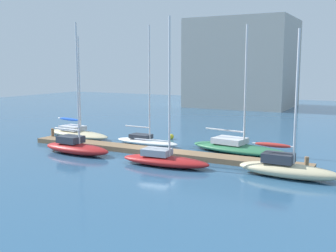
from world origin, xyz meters
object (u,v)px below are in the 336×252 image
sailboat_1 (76,147)px  harbor_building_distant (243,64)px  mooring_buoy_yellow (171,137)px  sailboat_0 (77,132)px  sailboat_3 (164,159)px  sailboat_4 (238,147)px  sailboat_2 (146,140)px  sailboat_5 (287,168)px

sailboat_1 → harbor_building_distant: 44.42m
mooring_buoy_yellow → harbor_building_distant: size_ratio=0.03×
mooring_buoy_yellow → sailboat_0: bearing=-159.1°
sailboat_1 → mooring_buoy_yellow: bearing=71.5°
sailboat_0 → sailboat_3: bearing=-16.6°
harbor_building_distant → mooring_buoy_yellow: bearing=-83.0°
sailboat_1 → sailboat_4: size_ratio=1.01×
sailboat_2 → mooring_buoy_yellow: (0.67, 3.53, -0.22)m
sailboat_0 → sailboat_4: size_ratio=0.96×
sailboat_0 → sailboat_5: size_ratio=1.06×
sailboat_2 → sailboat_4: sailboat_2 is taller
sailboat_1 → mooring_buoy_yellow: sailboat_1 is taller
sailboat_5 → harbor_building_distant: 46.86m
sailboat_1 → mooring_buoy_yellow: size_ratio=20.28×
sailboat_3 → sailboat_5: bearing=3.1°
sailboat_4 → sailboat_5: size_ratio=1.11×
sailboat_2 → harbor_building_distant: 38.82m
sailboat_0 → sailboat_1: (5.03, -6.07, 0.09)m
sailboat_0 → harbor_building_distant: bearing=92.3°
sailboat_4 → harbor_building_distant: (-11.85, 37.49, 6.88)m
sailboat_3 → sailboat_4: size_ratio=1.01×
sailboat_2 → sailboat_3: (5.16, -6.12, 0.05)m
sailboat_2 → sailboat_5: (13.37, -5.14, 0.16)m
sailboat_5 → sailboat_0: bearing=168.0°
sailboat_5 → sailboat_4: bearing=133.7°
sailboat_5 → mooring_buoy_yellow: 15.39m
sailboat_5 → sailboat_1: bearing=-175.5°
sailboat_0 → harbor_building_distant: 38.71m
sailboat_3 → mooring_buoy_yellow: sailboat_3 is taller
mooring_buoy_yellow → harbor_building_distant: 35.49m
sailboat_2 → mooring_buoy_yellow: sailboat_2 is taller
sailboat_0 → sailboat_1: 7.88m
sailboat_0 → harbor_building_distant: size_ratio=0.58×
sailboat_5 → mooring_buoy_yellow: (-12.71, 8.67, -0.38)m
sailboat_4 → mooring_buoy_yellow: size_ratio=20.06×
sailboat_0 → sailboat_4: sailboat_4 is taller
sailboat_1 → sailboat_5: sailboat_1 is taller
sailboat_3 → sailboat_4: sailboat_3 is taller
sailboat_3 → sailboat_0: bearing=150.7°
sailboat_1 → sailboat_2: size_ratio=0.98×
sailboat_1 → harbor_building_distant: harbor_building_distant is taller
sailboat_2 → sailboat_5: size_ratio=1.13×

